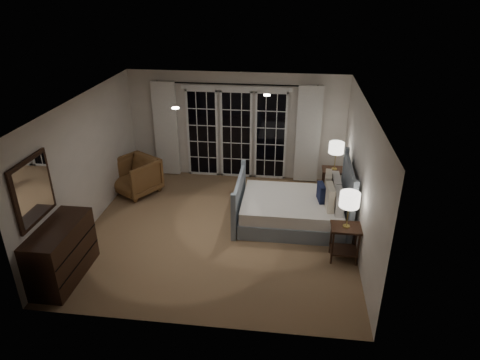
# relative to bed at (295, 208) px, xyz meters

# --- Properties ---
(floor) EXTENTS (5.00, 5.00, 0.00)m
(floor) POSITION_rel_bed_xyz_m (-1.42, -0.45, -0.32)
(floor) COLOR #8B654B
(floor) RESTS_ON ground
(ceiling) EXTENTS (5.00, 5.00, 0.00)m
(ceiling) POSITION_rel_bed_xyz_m (-1.42, -0.45, 2.18)
(ceiling) COLOR silver
(ceiling) RESTS_ON wall_back
(wall_left) EXTENTS (0.02, 5.00, 2.50)m
(wall_left) POSITION_rel_bed_xyz_m (-3.92, -0.45, 0.93)
(wall_left) COLOR silver
(wall_left) RESTS_ON floor
(wall_right) EXTENTS (0.02, 5.00, 2.50)m
(wall_right) POSITION_rel_bed_xyz_m (1.08, -0.45, 0.93)
(wall_right) COLOR silver
(wall_right) RESTS_ON floor
(wall_back) EXTENTS (5.00, 0.02, 2.50)m
(wall_back) POSITION_rel_bed_xyz_m (-1.42, 2.05, 0.93)
(wall_back) COLOR silver
(wall_back) RESTS_ON floor
(wall_front) EXTENTS (5.00, 0.02, 2.50)m
(wall_front) POSITION_rel_bed_xyz_m (-1.42, -2.95, 0.93)
(wall_front) COLOR silver
(wall_front) RESTS_ON floor
(french_doors) EXTENTS (2.50, 0.04, 2.20)m
(french_doors) POSITION_rel_bed_xyz_m (-1.42, 2.01, 0.77)
(french_doors) COLOR black
(french_doors) RESTS_ON wall_back
(curtain_rod) EXTENTS (3.50, 0.03, 0.03)m
(curtain_rod) POSITION_rel_bed_xyz_m (-1.42, 1.95, 1.93)
(curtain_rod) COLOR black
(curtain_rod) RESTS_ON wall_back
(curtain_left) EXTENTS (0.55, 0.10, 2.25)m
(curtain_left) POSITION_rel_bed_xyz_m (-3.07, 1.93, 0.83)
(curtain_left) COLOR silver
(curtain_left) RESTS_ON curtain_rod
(curtain_right) EXTENTS (0.55, 0.10, 2.25)m
(curtain_right) POSITION_rel_bed_xyz_m (0.23, 1.93, 0.83)
(curtain_right) COLOR silver
(curtain_right) RESTS_ON curtain_rod
(downlight_a) EXTENTS (0.12, 0.12, 0.01)m
(downlight_a) POSITION_rel_bed_xyz_m (-0.62, 0.15, 2.17)
(downlight_a) COLOR white
(downlight_a) RESTS_ON ceiling
(downlight_b) EXTENTS (0.12, 0.12, 0.01)m
(downlight_b) POSITION_rel_bed_xyz_m (-2.02, -0.85, 2.17)
(downlight_b) COLOR white
(downlight_b) RESTS_ON ceiling
(bed) EXTENTS (2.13, 1.52, 1.24)m
(bed) POSITION_rel_bed_xyz_m (0.00, 0.00, 0.00)
(bed) COLOR slate
(bed) RESTS_ON floor
(nightstand_left) EXTENTS (0.50, 0.40, 0.65)m
(nightstand_left) POSITION_rel_bed_xyz_m (0.83, -1.11, 0.11)
(nightstand_left) COLOR black
(nightstand_left) RESTS_ON floor
(nightstand_right) EXTENTS (0.50, 0.40, 0.65)m
(nightstand_right) POSITION_rel_bed_xyz_m (0.81, 1.22, 0.11)
(nightstand_right) COLOR black
(nightstand_right) RESTS_ON floor
(lamp_left) EXTENTS (0.33, 0.33, 0.63)m
(lamp_left) POSITION_rel_bed_xyz_m (0.83, -1.11, 0.83)
(lamp_left) COLOR #B39B47
(lamp_left) RESTS_ON nightstand_left
(lamp_right) EXTENTS (0.32, 0.32, 0.61)m
(lamp_right) POSITION_rel_bed_xyz_m (0.81, 1.22, 0.82)
(lamp_right) COLOR #B39B47
(lamp_right) RESTS_ON nightstand_right
(armchair) EXTENTS (1.20, 1.21, 0.81)m
(armchair) POSITION_rel_bed_xyz_m (-3.52, 0.87, 0.09)
(armchair) COLOR brown
(armchair) RESTS_ON floor
(dresser) EXTENTS (0.56, 1.32, 0.94)m
(dresser) POSITION_rel_bed_xyz_m (-3.65, -2.15, 0.15)
(dresser) COLOR black
(dresser) RESTS_ON floor
(mirror) EXTENTS (0.05, 0.85, 1.00)m
(mirror) POSITION_rel_bed_xyz_m (-3.89, -2.15, 1.23)
(mirror) COLOR black
(mirror) RESTS_ON wall_left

